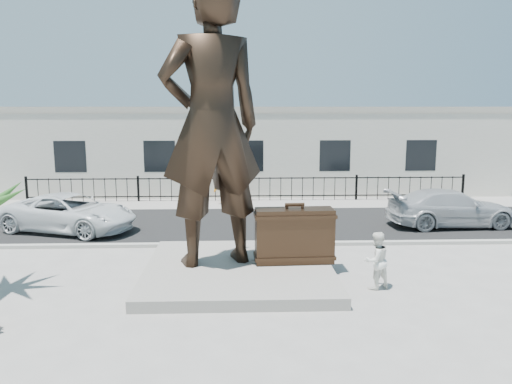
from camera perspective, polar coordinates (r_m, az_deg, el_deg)
ground at (r=12.88m, az=0.33°, el=-11.67°), size 100.00×100.00×0.00m
street at (r=20.53m, az=-0.61°, el=-3.49°), size 40.00×7.00×0.01m
curb at (r=17.13m, az=-0.31°, el=-5.98°), size 40.00×0.25×0.12m
far_sidewalk at (r=24.44m, az=-0.86°, el=-1.33°), size 40.00×2.50×0.02m
plinth at (r=14.23m, az=-1.96°, el=-8.92°), size 5.20×5.20×0.30m
fence at (r=25.13m, az=-0.90°, el=0.34°), size 22.00×0.10×1.20m
building at (r=29.10m, az=-1.09°, el=4.80°), size 28.00×7.00×4.40m
statue at (r=13.82m, az=-5.12°, el=7.73°), size 3.31×2.68×7.85m
suitcase at (r=14.29m, az=4.40°, el=-4.98°), size 2.24×0.80×1.56m
tourist at (r=13.43m, az=13.56°, el=-7.61°), size 0.91×0.83×1.52m
car_white at (r=20.25m, az=-20.54°, el=-2.23°), size 5.60×3.89×1.42m
car_silver at (r=21.23m, az=21.38°, el=-1.71°), size 5.10×2.31×1.45m
worker at (r=24.46m, az=-3.62°, el=0.95°), size 1.42×1.27×1.91m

